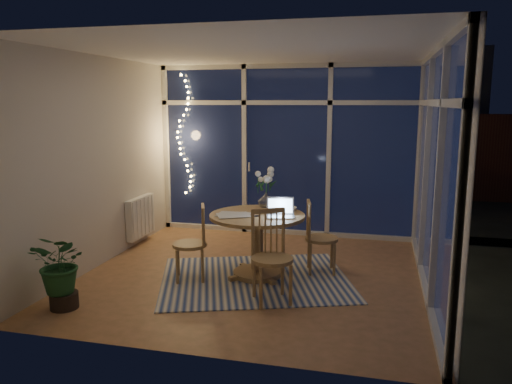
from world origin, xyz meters
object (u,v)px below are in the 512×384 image
(chair_front, at_px, (272,257))
(laptop, at_px, (281,207))
(dining_table, at_px, (257,246))
(chair_right, at_px, (322,237))
(chair_left, at_px, (190,243))
(flower_vase, at_px, (266,200))
(potted_plant, at_px, (62,272))

(chair_front, xyz_separation_m, laptop, (-0.04, 0.64, 0.38))
(dining_table, distance_m, chair_right, 0.79)
(chair_left, bearing_deg, dining_table, 91.30)
(laptop, height_order, flower_vase, laptop)
(dining_table, bearing_deg, chair_front, -65.09)
(chair_right, xyz_separation_m, chair_front, (-0.39, -1.04, 0.04))
(chair_left, distance_m, potted_plant, 1.41)
(chair_right, xyz_separation_m, flower_vase, (-0.69, 0.04, 0.41))
(chair_left, relative_size, chair_right, 1.00)
(chair_front, bearing_deg, chair_right, 43.19)
(flower_vase, bearing_deg, laptop, -58.31)
(chair_front, height_order, flower_vase, chair_front)
(chair_left, bearing_deg, potted_plant, -62.06)
(chair_front, xyz_separation_m, flower_vase, (-0.31, 1.07, 0.37))
(chair_right, relative_size, flower_vase, 4.25)
(chair_left, height_order, chair_front, chair_front)
(chair_right, bearing_deg, flower_vase, 75.44)
(potted_plant, bearing_deg, chair_left, 48.65)
(flower_vase, bearing_deg, chair_front, -74.04)
(dining_table, xyz_separation_m, flower_vase, (0.02, 0.36, 0.48))
(dining_table, height_order, chair_left, chair_left)
(chair_front, distance_m, flower_vase, 1.18)
(potted_plant, bearing_deg, chair_right, 35.17)
(chair_left, distance_m, chair_right, 1.57)
(potted_plant, bearing_deg, laptop, 33.26)
(chair_right, xyz_separation_m, potted_plant, (-2.38, -1.68, -0.07))
(laptop, height_order, potted_plant, laptop)
(laptop, xyz_separation_m, potted_plant, (-1.95, -1.28, -0.49))
(chair_left, distance_m, laptop, 1.13)
(laptop, xyz_separation_m, flower_vase, (-0.27, 0.43, -0.01))
(chair_left, relative_size, chair_front, 0.92)
(chair_front, bearing_deg, flower_vase, 79.61)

